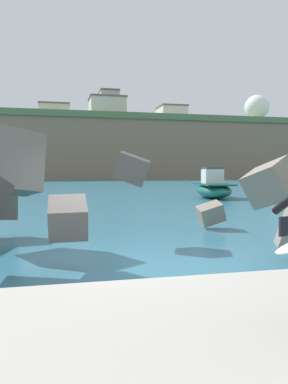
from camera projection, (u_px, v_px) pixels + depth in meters
ground_plane at (111, 265)px, 7.30m from camera, size 400.00×400.00×0.00m
walkway_path at (172, 362)px, 3.40m from camera, size 48.00×4.40×0.24m
breakwater_jetty at (16, 200)px, 8.26m from camera, size 30.18×6.37×2.89m
boat_near_left at (213, 188)px, 24.73m from camera, size 2.55×4.55×2.03m
mooring_buoy_inner at (275, 191)px, 28.92m from camera, size 0.44×0.44×0.44m
headland_bluff at (157, 151)px, 90.45m from camera, size 90.46×35.02×12.88m
radar_dome at (257, 110)px, 99.92m from camera, size 6.50×6.50×9.00m
station_building_west at (107, 108)px, 80.34m from camera, size 7.75×7.33×4.50m
station_building_central at (108, 107)px, 84.60m from camera, size 4.27×7.55×6.65m
station_building_east at (54, 114)px, 89.15m from camera, size 7.23×6.84×4.66m
station_building_annex at (171, 115)px, 89.96m from camera, size 6.40×7.17×4.27m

